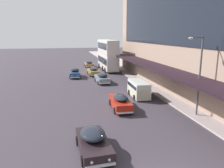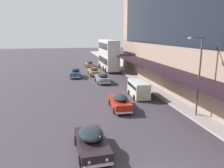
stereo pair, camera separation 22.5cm
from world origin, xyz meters
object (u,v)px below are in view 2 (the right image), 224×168
(sedan_trailing_mid, at_px, (120,102))
(sedan_second_mid, at_px, (94,71))
(transit_bus_kerbside_front, at_px, (108,54))
(sedan_lead_near, at_px, (102,78))
(sedan_oncoming_rear, at_px, (91,141))
(sedan_lead_mid, at_px, (76,73))
(street_lamp, at_px, (198,71))
(vw_van, at_px, (138,88))
(sedan_oncoming_front, at_px, (90,64))

(sedan_trailing_mid, bearing_deg, sedan_second_mid, 90.38)
(transit_bus_kerbside_front, height_order, sedan_second_mid, transit_bus_kerbside_front)
(transit_bus_kerbside_front, xyz_separation_m, sedan_lead_near, (-3.47, -12.79, -2.66))
(sedan_second_mid, xyz_separation_m, sedan_oncoming_rear, (-3.77, -27.68, 0.01))
(sedan_lead_mid, distance_m, sedan_oncoming_rear, 26.40)
(sedan_lead_mid, bearing_deg, street_lamp, -65.52)
(sedan_second_mid, distance_m, street_lamp, 24.46)
(sedan_lead_mid, bearing_deg, vw_van, -64.24)
(sedan_trailing_mid, xyz_separation_m, sedan_second_mid, (-0.13, 19.71, -0.02))
(transit_bus_kerbside_front, bearing_deg, sedan_oncoming_rear, -102.91)
(transit_bus_kerbside_front, xyz_separation_m, sedan_second_mid, (-3.93, -5.88, -2.69))
(sedan_trailing_mid, height_order, sedan_oncoming_front, sedan_trailing_mid)
(sedan_oncoming_front, height_order, vw_van, vw_van)
(sedan_lead_mid, distance_m, street_lamp, 24.45)
(transit_bus_kerbside_front, height_order, sedan_trailing_mid, transit_bus_kerbside_front)
(sedan_trailing_mid, xyz_separation_m, sedan_oncoming_rear, (-3.90, -7.97, -0.01))
(sedan_lead_mid, xyz_separation_m, vw_van, (6.99, -14.48, 0.28))
(sedan_second_mid, bearing_deg, vw_van, -77.61)
(sedan_trailing_mid, bearing_deg, street_lamp, -29.41)
(sedan_oncoming_front, bearing_deg, sedan_second_mid, -92.31)
(sedan_oncoming_rear, height_order, street_lamp, street_lamp)
(sedan_trailing_mid, distance_m, sedan_lead_mid, 18.78)
(sedan_lead_mid, relative_size, sedan_lead_near, 0.98)
(sedan_trailing_mid, distance_m, vw_van, 5.17)
(transit_bus_kerbside_front, distance_m, sedan_second_mid, 7.56)
(transit_bus_kerbside_front, relative_size, sedan_trailing_mid, 2.26)
(sedan_trailing_mid, bearing_deg, sedan_lead_near, 88.55)
(sedan_lead_near, bearing_deg, sedan_lead_mid, 125.32)
(sedan_second_mid, xyz_separation_m, sedan_oncoming_front, (0.44, 10.89, -0.04))
(street_lamp, bearing_deg, sedan_lead_near, 110.24)
(vw_van, bearing_deg, sedan_trailing_mid, -130.23)
(transit_bus_kerbside_front, distance_m, street_lamp, 29.31)
(sedan_trailing_mid, relative_size, sedan_oncoming_front, 1.13)
(sedan_oncoming_rear, bearing_deg, vw_van, 58.73)
(street_lamp, bearing_deg, sedan_second_mid, 105.58)
(sedan_lead_mid, relative_size, sedan_oncoming_front, 1.05)
(sedan_trailing_mid, distance_m, street_lamp, 8.14)
(sedan_trailing_mid, relative_size, sedan_oncoming_rear, 1.08)
(sedan_second_mid, relative_size, sedan_oncoming_front, 1.09)
(sedan_second_mid, bearing_deg, street_lamp, -74.42)
(sedan_second_mid, bearing_deg, sedan_lead_near, -86.24)
(sedan_lead_mid, relative_size, vw_van, 0.98)
(sedan_oncoming_rear, xyz_separation_m, vw_van, (7.23, 11.91, 0.33))
(sedan_lead_near, bearing_deg, sedan_second_mid, 93.76)
(sedan_oncoming_front, distance_m, sedan_lead_near, 17.80)
(sedan_trailing_mid, bearing_deg, sedan_oncoming_rear, -116.07)
(sedan_lead_mid, distance_m, vw_van, 16.09)
(sedan_lead_mid, xyz_separation_m, sedan_lead_near, (3.98, -5.62, -0.03))
(sedan_oncoming_rear, relative_size, vw_van, 0.98)
(sedan_oncoming_rear, bearing_deg, sedan_lead_mid, 89.47)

